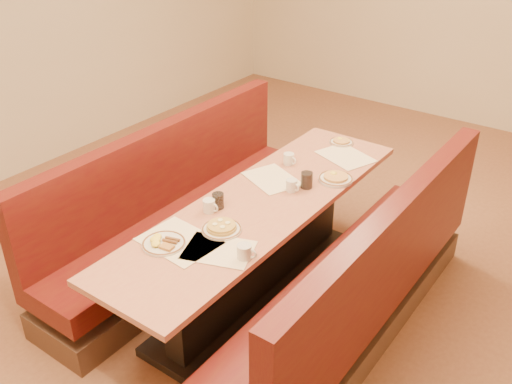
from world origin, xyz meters
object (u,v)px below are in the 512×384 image
Objects in this scene: booth_right at (359,293)px; coffee_mug_b at (210,206)px; coffee_mug_a at (245,252)px; soda_tumbler_mid at (307,180)px; diner_table at (261,250)px; booth_left at (181,218)px; coffee_mug_d at (289,159)px; eggs_plate at (163,243)px; pancake_plate at (222,228)px; coffee_mug_c at (292,185)px; soda_tumbler_near at (218,201)px.

coffee_mug_b is at bearing -162.71° from booth_right.
coffee_mug_a is 1.04× the size of soda_tumbler_mid.
diner_table is 0.56m from soda_tumbler_mid.
booth_left is 22.67× the size of coffee_mug_b.
booth_left is 23.02× the size of coffee_mug_d.
diner_table is at bearing 104.79° from coffee_mug_a.
booth_right is 1.22m from eggs_plate.
coffee_mug_d is 0.98× the size of soda_tumbler_mid.
booth_right reaches higher than pancake_plate.
coffee_mug_b is at bearing -123.62° from diner_table.
booth_right is 22.62× the size of soda_tumbler_mid.
coffee_mug_c is at bearing 71.67° from diner_table.
eggs_plate is at bearing -88.90° from soda_tumbler_near.
booth_right reaches higher than soda_tumbler_mid.
booth_left is 0.75m from coffee_mug_b.
booth_left is at bearing 158.45° from soda_tumbler_near.
coffee_mug_d is (0.02, 1.28, 0.03)m from eggs_plate.
soda_tumbler_mid reaches higher than coffee_mug_c.
coffee_mug_b is 0.70m from soda_tumbler_mid.
coffee_mug_c is at bearing 16.24° from booth_left.
booth_right reaches higher than eggs_plate.
coffee_mug_a is at bearing -30.00° from coffee_mug_b.
booth_left is 0.91m from coffee_mug_d.
booth_left is 23.50× the size of coffee_mug_c.
coffee_mug_c is 0.52m from soda_tumbler_near.
booth_left reaches higher than eggs_plate.
booth_left is 1.24m from coffee_mug_a.
booth_right is 10.46× the size of pancake_plate.
soda_tumbler_near reaches higher than coffee_mug_a.
coffee_mug_d is (0.58, 0.56, 0.43)m from booth_left.
coffee_mug_d is (-0.89, 0.56, 0.43)m from booth_right.
diner_table is at bearing -111.49° from soda_tumbler_mid.
booth_left is at bearing -127.71° from coffee_mug_d.
eggs_plate is 0.48m from coffee_mug_a.
booth_left is 0.74m from soda_tumbler_near.
coffee_mug_c is (0.07, 0.65, 0.02)m from pancake_plate.
coffee_mug_d is at bearing 105.47° from diner_table.
coffee_mug_c is 0.96× the size of soda_tumbler_mid.
diner_table is at bearing 180.00° from booth_right.
pancake_plate is at bearing -72.23° from coffee_mug_d.
booth_left is at bearing -151.15° from coffee_mug_c.
coffee_mug_a is 0.82m from coffee_mug_c.
soda_tumbler_mid reaches higher than diner_table.
soda_tumbler_mid reaches higher than coffee_mug_d.
pancake_plate is 0.65m from coffee_mug_c.
pancake_plate is 0.27m from soda_tumbler_near.
pancake_plate is at bearing -33.24° from coffee_mug_b.
booth_left reaches higher than coffee_mug_d.
coffee_mug_d is (-0.44, 1.11, -0.00)m from coffee_mug_a.
eggs_plate is (-0.17, -0.31, -0.00)m from pancake_plate.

